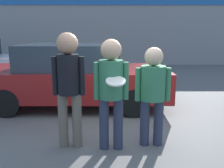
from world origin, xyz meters
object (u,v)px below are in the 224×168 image
at_px(person_middle_with_frisbee, 112,85).
at_px(shrub, 55,57).
at_px(person_left, 69,80).
at_px(parked_car_near, 75,75).
at_px(person_right, 154,89).

bearing_deg(person_middle_with_frisbee, shrub, 108.06).
relative_size(person_middle_with_frisbee, shrub, 1.72).
bearing_deg(person_middle_with_frisbee, person_left, 172.82).
xyz_separation_m(person_middle_with_frisbee, parked_car_near, (-0.91, 2.35, -0.27)).
bearing_deg(parked_car_near, shrub, 106.99).
xyz_separation_m(person_middle_with_frisbee, shrub, (-2.99, 9.16, -0.53)).
relative_size(parked_car_near, shrub, 4.47).
bearing_deg(person_left, person_middle_with_frisbee, -7.18).
height_order(person_right, parked_car_near, person_right).
bearing_deg(person_left, parked_car_near, 96.42).
relative_size(person_left, shrub, 1.82).
xyz_separation_m(person_right, shrub, (-3.64, 9.03, -0.44)).
height_order(person_left, shrub, person_left).
bearing_deg(parked_car_near, person_left, -83.58).
bearing_deg(shrub, person_middle_with_frisbee, -71.94).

